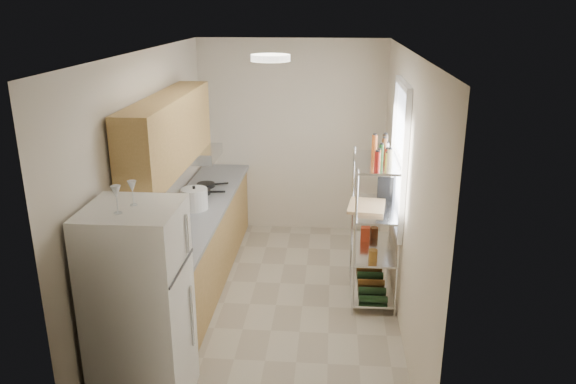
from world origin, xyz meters
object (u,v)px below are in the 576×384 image
Objects in this scene: espresso_machine at (385,185)px; frying_pan_large at (198,192)px; refrigerator at (140,309)px; cutting_board at (367,206)px; rice_cooker at (194,199)px.

frying_pan_large is at bearing 177.86° from espresso_machine.
cutting_board is (1.79, 1.85, 0.21)m from refrigerator.
espresso_machine is (2.00, 2.19, 0.34)m from refrigerator.
rice_cooker is at bearing 176.23° from cutting_board.
cutting_board is at bearing -116.72° from espresso_machine.
frying_pan_large is (-0.08, 0.50, -0.09)m from rice_cooker.
refrigerator reaches higher than rice_cooker.
refrigerator is 2.48m from frying_pan_large.
espresso_machine is at bearing 6.06° from rice_cooker.
cutting_board is at bearing -24.71° from frying_pan_large.
rice_cooker is at bearing 91.40° from refrigerator.
rice_cooker is 1.84m from cutting_board.
espresso_machine reaches higher than frying_pan_large.
refrigerator is 2.58m from cutting_board.
espresso_machine reaches higher than rice_cooker.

